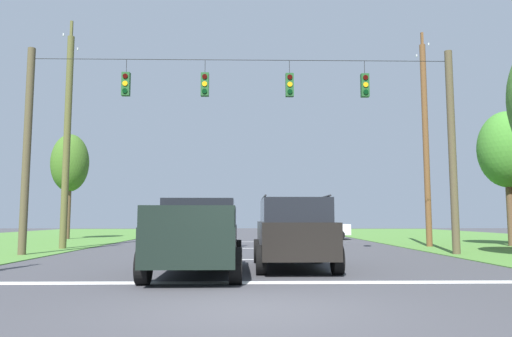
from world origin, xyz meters
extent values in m
plane|color=#3D3D42|center=(0.00, 0.00, 0.00)|extent=(120.00, 120.00, 0.00)
cube|color=white|center=(0.00, 3.11, 0.00)|extent=(14.37, 0.45, 0.01)
cube|color=white|center=(0.00, 9.11, 0.00)|extent=(2.50, 0.15, 0.01)
cube|color=white|center=(0.00, 15.29, 0.00)|extent=(2.50, 0.15, 0.01)
cube|color=white|center=(0.00, 21.60, 0.00)|extent=(2.50, 0.15, 0.01)
cylinder|color=#4D432E|center=(-8.73, 11.10, 4.13)|extent=(0.30, 0.30, 8.26)
cylinder|color=#4D432E|center=(8.20, 11.10, 4.13)|extent=(0.30, 0.30, 8.26)
cylinder|color=black|center=(-0.27, 11.10, 7.82)|extent=(16.93, 0.02, 0.02)
cylinder|color=black|center=(-4.92, 11.10, 7.54)|extent=(0.02, 0.02, 0.56)
cube|color=#19471E|center=(-4.92, 11.10, 6.79)|extent=(0.32, 0.24, 0.95)
cylinder|color=#310503|center=(-4.92, 10.96, 7.08)|extent=(0.20, 0.04, 0.20)
cylinder|color=orange|center=(-4.92, 10.96, 6.78)|extent=(0.20, 0.04, 0.20)
cylinder|color=black|center=(-4.92, 10.96, 6.48)|extent=(0.20, 0.04, 0.20)
cylinder|color=black|center=(-1.75, 11.10, 7.54)|extent=(0.02, 0.02, 0.56)
cube|color=#19471E|center=(-1.75, 11.10, 6.79)|extent=(0.32, 0.24, 0.95)
cylinder|color=#310503|center=(-1.75, 10.96, 7.08)|extent=(0.20, 0.04, 0.20)
cylinder|color=orange|center=(-1.75, 10.96, 6.78)|extent=(0.20, 0.04, 0.20)
cylinder|color=black|center=(-1.75, 10.96, 6.48)|extent=(0.20, 0.04, 0.20)
cylinder|color=black|center=(1.67, 11.10, 7.54)|extent=(0.02, 0.02, 0.56)
cube|color=#19471E|center=(1.67, 11.10, 6.79)|extent=(0.32, 0.24, 0.95)
cylinder|color=#310503|center=(1.67, 10.96, 7.08)|extent=(0.20, 0.04, 0.20)
cylinder|color=orange|center=(1.67, 10.96, 6.78)|extent=(0.20, 0.04, 0.20)
cylinder|color=black|center=(1.67, 10.96, 6.48)|extent=(0.20, 0.04, 0.20)
cylinder|color=black|center=(4.74, 11.10, 7.54)|extent=(0.02, 0.02, 0.56)
cube|color=#19471E|center=(4.74, 11.10, 6.79)|extent=(0.32, 0.24, 0.95)
cylinder|color=#310503|center=(4.74, 10.96, 7.08)|extent=(0.20, 0.04, 0.20)
cylinder|color=orange|center=(4.74, 10.96, 6.78)|extent=(0.20, 0.04, 0.20)
cylinder|color=black|center=(4.74, 10.96, 6.48)|extent=(0.20, 0.04, 0.20)
cube|color=black|center=(-1.32, 4.66, 0.82)|extent=(2.08, 5.43, 0.85)
cube|color=black|center=(-1.33, 5.31, 1.60)|extent=(1.88, 1.93, 0.70)
cube|color=black|center=(-2.24, 3.30, 1.48)|extent=(0.13, 2.38, 0.45)
cube|color=black|center=(-0.36, 3.32, 1.48)|extent=(0.13, 2.38, 0.45)
cube|color=black|center=(-1.28, 2.01, 1.48)|extent=(1.96, 0.13, 0.45)
cylinder|color=black|center=(-2.35, 6.48, 0.40)|extent=(0.29, 0.80, 0.80)
cylinder|color=black|center=(-0.35, 6.51, 0.40)|extent=(0.29, 0.80, 0.80)
cylinder|color=black|center=(-2.30, 2.81, 0.40)|extent=(0.29, 0.80, 0.80)
cylinder|color=black|center=(-0.30, 2.84, 0.40)|extent=(0.29, 0.80, 0.80)
cube|color=black|center=(1.29, 6.20, 0.85)|extent=(1.95, 4.80, 0.95)
cube|color=black|center=(1.29, 6.05, 1.66)|extent=(1.80, 3.20, 0.65)
cylinder|color=black|center=(0.44, 6.05, 2.03)|extent=(0.05, 2.72, 0.05)
cylinder|color=black|center=(2.14, 6.05, 2.03)|extent=(0.05, 2.72, 0.05)
cylinder|color=black|center=(0.31, 7.83, 0.38)|extent=(0.26, 0.76, 0.76)
cylinder|color=black|center=(2.26, 7.84, 0.38)|extent=(0.26, 0.76, 0.76)
cylinder|color=black|center=(0.31, 4.57, 0.38)|extent=(0.26, 0.76, 0.76)
cylinder|color=black|center=(2.26, 4.57, 0.38)|extent=(0.26, 0.76, 0.76)
cube|color=silver|center=(4.73, 24.79, 0.67)|extent=(4.42, 2.10, 0.70)
cube|color=black|center=(4.73, 24.79, 1.27)|extent=(2.21, 1.77, 0.50)
cylinder|color=black|center=(3.25, 23.99, 0.32)|extent=(0.65, 0.27, 0.64)
cylinder|color=black|center=(3.38, 25.79, 0.32)|extent=(0.65, 0.27, 0.64)
cylinder|color=black|center=(6.08, 23.79, 0.32)|extent=(0.65, 0.27, 0.64)
cylinder|color=black|center=(6.21, 25.58, 0.32)|extent=(0.65, 0.27, 0.64)
cylinder|color=brown|center=(9.06, 16.14, 5.20)|extent=(0.30, 0.30, 10.40)
cube|color=brown|center=(9.06, 16.14, 10.00)|extent=(0.12, 0.12, 2.12)
cylinder|color=#B2B7BC|center=(9.06, 16.99, 10.12)|extent=(0.08, 0.08, 0.12)
cylinder|color=#B2B7BC|center=(9.06, 15.29, 10.12)|extent=(0.08, 0.08, 0.12)
cylinder|color=brown|center=(-8.60, 14.89, 5.11)|extent=(0.32, 0.32, 10.22)
cube|color=brown|center=(-8.60, 14.89, 9.82)|extent=(0.12, 0.12, 2.36)
cylinder|color=#B2B7BC|center=(-8.60, 15.83, 9.94)|extent=(0.08, 0.08, 0.12)
cylinder|color=#B2B7BC|center=(-8.60, 13.94, 9.94)|extent=(0.08, 0.08, 0.12)
cylinder|color=brown|center=(-12.18, 25.10, 2.06)|extent=(0.34, 0.34, 4.12)
ellipsoid|color=#3A611F|center=(-12.18, 25.10, 5.20)|extent=(2.52, 2.52, 3.95)
cylinder|color=brown|center=(13.39, 16.45, 1.94)|extent=(0.34, 0.34, 3.89)
ellipsoid|color=#3C7D29|center=(13.39, 16.45, 4.98)|extent=(2.89, 2.89, 3.96)
camera|label=1|loc=(-0.06, -7.82, 1.44)|focal=33.69mm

